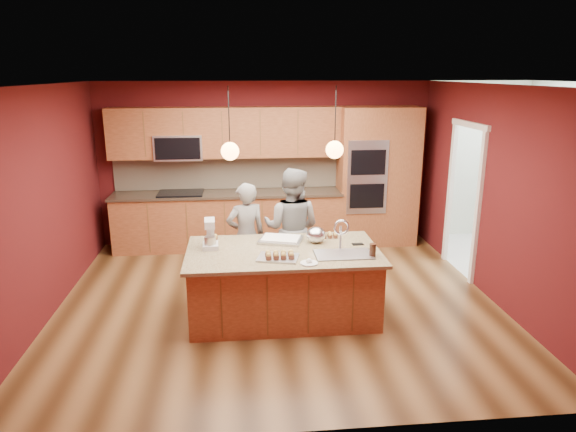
{
  "coord_description": "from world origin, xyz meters",
  "views": [
    {
      "loc": [
        -0.47,
        -6.03,
        2.85
      ],
      "look_at": [
        0.12,
        -0.1,
        1.16
      ],
      "focal_mm": 32.0,
      "sensor_mm": 36.0,
      "label": 1
    }
  ],
  "objects": [
    {
      "name": "floor",
      "position": [
        0.0,
        0.0,
        0.0
      ],
      "size": [
        5.5,
        5.5,
        0.0
      ],
      "primitive_type": "plane",
      "color": "#442913",
      "rests_on": "ground"
    },
    {
      "name": "ceiling",
      "position": [
        0.0,
        0.0,
        2.7
      ],
      "size": [
        5.5,
        5.5,
        0.0
      ],
      "primitive_type": "plane",
      "rotation": [
        3.14,
        0.0,
        0.0
      ],
      "color": "white",
      "rests_on": "ground"
    },
    {
      "name": "wall_back",
      "position": [
        0.0,
        2.5,
        1.35
      ],
      "size": [
        5.5,
        0.0,
        5.5
      ],
      "primitive_type": "plane",
      "rotation": [
        1.57,
        0.0,
        0.0
      ],
      "color": "#4D1113",
      "rests_on": "ground"
    },
    {
      "name": "wall_front",
      "position": [
        0.0,
        -2.5,
        1.35
      ],
      "size": [
        5.5,
        0.0,
        5.5
      ],
      "primitive_type": "plane",
      "rotation": [
        -1.57,
        0.0,
        0.0
      ],
      "color": "#4D1113",
      "rests_on": "ground"
    },
    {
      "name": "wall_left",
      "position": [
        -2.75,
        0.0,
        1.35
      ],
      "size": [
        0.0,
        5.0,
        5.0
      ],
      "primitive_type": "plane",
      "rotation": [
        1.57,
        0.0,
        1.57
      ],
      "color": "#4D1113",
      "rests_on": "ground"
    },
    {
      "name": "wall_right",
      "position": [
        2.75,
        0.0,
        1.35
      ],
      "size": [
        0.0,
        5.0,
        5.0
      ],
      "primitive_type": "plane",
      "rotation": [
        1.57,
        0.0,
        -1.57
      ],
      "color": "#4D1113",
      "rests_on": "ground"
    },
    {
      "name": "cabinet_run",
      "position": [
        -0.68,
        2.25,
        0.98
      ],
      "size": [
        3.74,
        0.64,
        2.3
      ],
      "color": "brown",
      "rests_on": "floor"
    },
    {
      "name": "oven_column",
      "position": [
        1.85,
        2.19,
        1.15
      ],
      "size": [
        1.3,
        0.62,
        2.3
      ],
      "color": "brown",
      "rests_on": "floor"
    },
    {
      "name": "doorway_trim",
      "position": [
        2.73,
        0.8,
        1.05
      ],
      "size": [
        0.08,
        1.11,
        2.2
      ],
      "primitive_type": null,
      "color": "white",
      "rests_on": "wall_right"
    },
    {
      "name": "laundry_room",
      "position": [
        4.35,
        1.2,
        1.95
      ],
      "size": [
        2.6,
        2.7,
        2.7
      ],
      "color": "silver",
      "rests_on": "ground"
    },
    {
      "name": "pendant_left",
      "position": [
        -0.55,
        -0.38,
        2.0
      ],
      "size": [
        0.2,
        0.2,
        0.8
      ],
      "color": "black",
      "rests_on": "ceiling"
    },
    {
      "name": "pendant_right",
      "position": [
        0.62,
        -0.38,
        2.0
      ],
      "size": [
        0.2,
        0.2,
        0.8
      ],
      "color": "black",
      "rests_on": "ceiling"
    },
    {
      "name": "island",
      "position": [
        0.05,
        -0.39,
        0.43
      ],
      "size": [
        2.25,
        1.27,
        1.21
      ],
      "color": "brown",
      "rests_on": "floor"
    },
    {
      "name": "person_left",
      "position": [
        -0.38,
        0.5,
        0.73
      ],
      "size": [
        0.61,
        0.48,
        1.45
      ],
      "primitive_type": "imported",
      "rotation": [
        0.0,
        0.0,
        3.42
      ],
      "color": "black",
      "rests_on": "floor"
    },
    {
      "name": "person_right",
      "position": [
        0.23,
        0.5,
        0.82
      ],
      "size": [
        0.96,
        0.86,
        1.64
      ],
      "primitive_type": "imported",
      "rotation": [
        0.0,
        0.0,
        2.77
      ],
      "color": "slate",
      "rests_on": "floor"
    },
    {
      "name": "stand_mixer",
      "position": [
        -0.82,
        -0.21,
        0.98
      ],
      "size": [
        0.19,
        0.26,
        0.34
      ],
      "rotation": [
        0.0,
        0.0,
        0.05
      ],
      "color": "silver",
      "rests_on": "island"
    },
    {
      "name": "sheet_cake",
      "position": [
        0.03,
        -0.05,
        0.85
      ],
      "size": [
        0.6,
        0.51,
        0.05
      ],
      "rotation": [
        0.0,
        0.0,
        -0.29
      ],
      "color": "#B9BABF",
      "rests_on": "island"
    },
    {
      "name": "cooling_rack",
      "position": [
        -0.05,
        -0.66,
        0.84
      ],
      "size": [
        0.51,
        0.42,
        0.02
      ],
      "primitive_type": "cube",
      "rotation": [
        0.0,
        0.0,
        -0.26
      ],
      "color": "#BBBDC3",
      "rests_on": "island"
    },
    {
      "name": "mixing_bowl",
      "position": [
        0.46,
        -0.14,
        0.92
      ],
      "size": [
        0.24,
        0.24,
        0.2
      ],
      "primitive_type": "ellipsoid",
      "color": "silver",
      "rests_on": "island"
    },
    {
      "name": "plate",
      "position": [
        0.27,
        -0.86,
        0.84
      ],
      "size": [
        0.19,
        0.19,
        0.01
      ],
      "primitive_type": "cylinder",
      "color": "silver",
      "rests_on": "island"
    },
    {
      "name": "tumbler",
      "position": [
        1.02,
        -0.7,
        0.9
      ],
      "size": [
        0.08,
        0.08,
        0.15
      ],
      "primitive_type": "cylinder",
      "color": "#331C12",
      "rests_on": "island"
    },
    {
      "name": "phone",
      "position": [
        0.95,
        -0.28,
        0.84
      ],
      "size": [
        0.14,
        0.08,
        0.01
      ],
      "primitive_type": "cube",
      "rotation": [
        0.0,
        0.0,
        0.02
      ],
      "color": "black",
      "rests_on": "island"
    },
    {
      "name": "cupcakes_left",
      "position": [
        -0.81,
        0.05,
        0.86
      ],
      "size": [
        0.15,
        0.15,
        0.07
      ],
      "primitive_type": null,
      "color": "#B49245",
      "rests_on": "island"
    },
    {
      "name": "cupcakes_rack",
      "position": [
        -0.03,
        -0.7,
        0.89
      ],
      "size": [
        0.34,
        0.17,
        0.08
      ],
      "primitive_type": null,
      "color": "#B49245",
      "rests_on": "island"
    },
    {
      "name": "cupcakes_right",
      "position": [
        0.66,
        0.03,
        0.86
      ],
      "size": [
        0.21,
        0.14,
        0.06
      ],
      "primitive_type": null,
      "color": "#B49245",
      "rests_on": "island"
    },
    {
      "name": "washer",
      "position": [
        4.22,
        0.82,
        0.51
      ],
      "size": [
        0.72,
        0.74,
        1.02
      ],
      "primitive_type": "cube",
      "rotation": [
        0.0,
        0.0,
        0.15
      ],
      "color": "silver",
      "rests_on": "floor"
    },
    {
      "name": "dryer",
      "position": [
        4.19,
        1.58,
        0.55
      ],
      "size": [
        0.7,
        0.72,
        1.09
      ],
      "primitive_type": "cube",
      "rotation": [
        0.0,
        0.0,
        0.03
      ],
      "color": "silver",
      "rests_on": "floor"
    }
  ]
}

